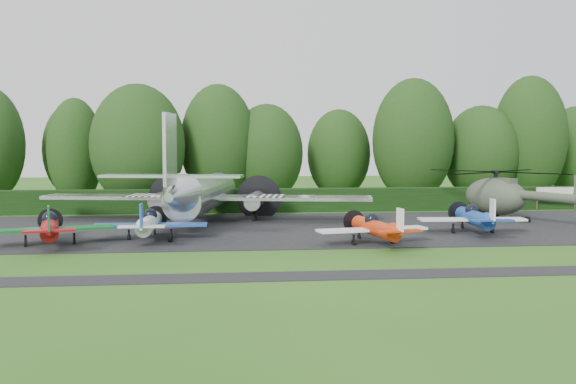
{
  "coord_description": "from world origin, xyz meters",
  "views": [
    {
      "loc": [
        -1.69,
        -34.08,
        5.97
      ],
      "look_at": [
        2.79,
        10.76,
        2.5
      ],
      "focal_mm": 40.0,
      "sensor_mm": 36.0,
      "label": 1
    }
  ],
  "objects": [
    {
      "name": "light_plane_orange",
      "position": [
        7.01,
        2.08,
        1.06
      ],
      "size": [
        6.63,
        6.97,
        2.55
      ],
      "rotation": [
        0.0,
        0.0,
        -0.18
      ],
      "color": "red",
      "rests_on": "ground"
    },
    {
      "name": "light_plane_red",
      "position": [
        -11.66,
        3.56,
        1.14
      ],
      "size": [
        7.11,
        7.47,
        2.73
      ],
      "rotation": [
        0.0,
        0.0,
        -0.25
      ],
      "color": "maroon",
      "rests_on": "ground"
    },
    {
      "name": "tree_7",
      "position": [
        -9.64,
        26.52,
        5.7
      ],
      "size": [
        8.73,
        8.73,
        11.42
      ],
      "color": "black",
      "rests_on": "ground"
    },
    {
      "name": "light_plane_white",
      "position": [
        -6.23,
        5.16,
        1.1
      ],
      "size": [
        6.9,
        7.26,
        2.65
      ],
      "rotation": [
        0.0,
        0.0,
        0.01
      ],
      "color": "silver",
      "rests_on": "ground"
    },
    {
      "name": "tree_8",
      "position": [
        -16.09,
        30.07,
        5.14
      ],
      "size": [
        5.33,
        5.33,
        10.33
      ],
      "color": "black",
      "rests_on": "ground"
    },
    {
      "name": "tree_11",
      "position": [
        -17.77,
        37.21,
        5.14
      ],
      "size": [
        6.65,
        6.65,
        10.31
      ],
      "color": "black",
      "rests_on": "ground"
    },
    {
      "name": "sign_board",
      "position": [
        27.51,
        19.65,
        1.38
      ],
      "size": [
        3.64,
        0.14,
        2.05
      ],
      "rotation": [
        0.0,
        0.0,
        0.06
      ],
      "color": "#3F3326",
      "rests_on": "ground"
    },
    {
      "name": "helicopter",
      "position": [
        19.52,
        14.13,
        2.04
      ],
      "size": [
        11.8,
        13.82,
        3.8
      ],
      "rotation": [
        0.0,
        0.0,
        -0.41
      ],
      "color": "#3D4736",
      "rests_on": "ground"
    },
    {
      "name": "tree_0",
      "position": [
        37.3,
        33.97,
        5.01
      ],
      "size": [
        6.68,
        6.68,
        10.05
      ],
      "color": "black",
      "rests_on": "ground"
    },
    {
      "name": "tree_1",
      "position": [
        24.96,
        30.37,
        4.91
      ],
      "size": [
        7.86,
        7.86,
        9.84
      ],
      "color": "black",
      "rests_on": "ground"
    },
    {
      "name": "tree_6",
      "position": [
        30.23,
        30.5,
        6.47
      ],
      "size": [
        7.59,
        7.59,
        12.97
      ],
      "color": "black",
      "rests_on": "ground"
    },
    {
      "name": "tree_4",
      "position": [
        10.57,
        33.92,
        4.77
      ],
      "size": [
        6.77,
        6.77,
        9.55
      ],
      "color": "black",
      "rests_on": "ground"
    },
    {
      "name": "light_plane_blue",
      "position": [
        14.49,
        5.93,
        1.11
      ],
      "size": [
        6.96,
        7.32,
        2.67
      ],
      "rotation": [
        0.0,
        0.0,
        0.07
      ],
      "color": "#194398",
      "rests_on": "ground"
    },
    {
      "name": "tree_5",
      "position": [
        17.3,
        29.11,
        6.21
      ],
      "size": [
        8.16,
        8.16,
        12.44
      ],
      "color": "black",
      "rests_on": "ground"
    },
    {
      "name": "hedgerow",
      "position": [
        0.0,
        21.0,
        0.0
      ],
      "size": [
        90.0,
        1.6,
        2.0
      ],
      "primitive_type": "cube",
      "color": "black",
      "rests_on": "ground"
    },
    {
      "name": "transport_plane",
      "position": [
        -3.24,
        13.37,
        2.23
      ],
      "size": [
        25.0,
        19.17,
        8.01
      ],
      "rotation": [
        0.0,
        0.0,
        0.17
      ],
      "color": "silver",
      "rests_on": "ground"
    },
    {
      "name": "taxiway_verge",
      "position": [
        0.0,
        -6.0,
        0.0
      ],
      "size": [
        70.0,
        2.0,
        0.0
      ],
      "primitive_type": "cube",
      "color": "black",
      "rests_on": "ground"
    },
    {
      "name": "tree_10",
      "position": [
        2.6,
        30.52,
        4.93
      ],
      "size": [
        7.35,
        7.35,
        9.88
      ],
      "color": "black",
      "rests_on": "ground"
    },
    {
      "name": "apron",
      "position": [
        0.0,
        10.0,
        0.0
      ],
      "size": [
        70.0,
        18.0,
        0.01
      ],
      "primitive_type": "cube",
      "color": "black",
      "rests_on": "ground"
    },
    {
      "name": "ground",
      "position": [
        0.0,
        0.0,
        0.0
      ],
      "size": [
        160.0,
        160.0,
        0.0
      ],
      "primitive_type": "plane",
      "color": "#285A19",
      "rests_on": "ground"
    },
    {
      "name": "tree_3",
      "position": [
        -2.25,
        29.97,
        5.87
      ],
      "size": [
        7.48,
        7.48,
        11.77
      ],
      "color": "black",
      "rests_on": "ground"
    }
  ]
}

